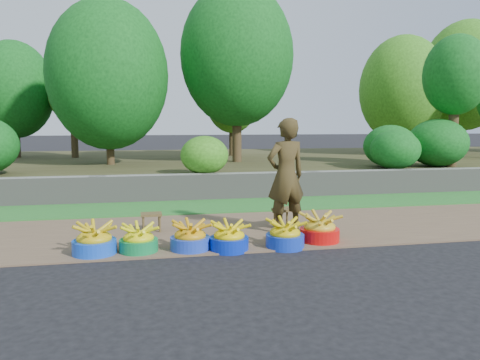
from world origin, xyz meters
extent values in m
plane|color=black|center=(0.00, 0.00, 0.00)|extent=(120.00, 120.00, 0.00)
cube|color=brown|center=(0.00, 1.25, 0.01)|extent=(80.00, 2.50, 0.02)
cube|color=#287329|center=(0.00, 3.25, 0.02)|extent=(80.00, 1.50, 0.04)
cube|color=gray|center=(0.00, 4.10, 0.28)|extent=(80.00, 0.35, 0.55)
cube|color=#3B391D|center=(0.00, 9.00, 0.25)|extent=(80.00, 10.00, 0.50)
cylinder|color=#3F301B|center=(1.58, 10.07, 1.17)|extent=(0.20, 0.20, 1.33)
ellipsoid|color=#39831C|center=(1.58, 10.07, 2.37)|extent=(1.77, 1.77, 2.22)
cylinder|color=#3F301B|center=(10.26, 9.99, 1.43)|extent=(0.25, 0.25, 1.86)
ellipsoid|color=#39831C|center=(10.26, 9.99, 3.32)|extent=(3.20, 3.20, 3.99)
cylinder|color=#3F301B|center=(-2.20, 7.36, 1.20)|extent=(0.20, 0.20, 1.40)
ellipsoid|color=#115D19|center=(-2.20, 7.36, 2.84)|extent=(3.11, 3.11, 3.89)
cylinder|color=#3F301B|center=(1.26, 7.60, 1.51)|extent=(0.26, 0.26, 2.01)
ellipsoid|color=#115D19|center=(1.26, 7.60, 3.46)|extent=(3.14, 3.14, 3.92)
cylinder|color=#3F301B|center=(6.29, 5.05, 1.40)|extent=(0.24, 0.24, 1.80)
ellipsoid|color=#115D19|center=(6.29, 5.05, 2.78)|extent=(1.58, 1.58, 1.98)
cylinder|color=#3F301B|center=(-3.49, 10.21, 1.28)|extent=(0.22, 0.22, 1.56)
ellipsoid|color=#39831C|center=(-3.49, 10.21, 2.50)|extent=(1.48, 1.48, 1.85)
cylinder|color=#3F301B|center=(-5.30, 10.58, 1.20)|extent=(0.21, 0.21, 1.41)
ellipsoid|color=#115D19|center=(-5.30, 10.58, 2.64)|extent=(2.44, 2.44, 3.05)
cylinder|color=#3F301B|center=(7.46, 9.50, 1.18)|extent=(0.20, 0.20, 1.36)
ellipsoid|color=#39831C|center=(7.46, 9.50, 2.74)|extent=(2.95, 2.95, 3.69)
ellipsoid|color=#115D19|center=(5.93, 5.14, 1.10)|extent=(1.49, 1.49, 1.19)
ellipsoid|color=#115D19|center=(4.51, 4.67, 0.97)|extent=(1.17, 1.17, 0.94)
ellipsoid|color=#39831C|center=(-0.05, 4.50, 0.91)|extent=(1.03, 1.03, 0.82)
ellipsoid|color=#115D19|center=(4.69, 5.24, 1.02)|extent=(1.31, 1.31, 1.05)
cylinder|color=blue|center=(-1.91, 0.30, 0.09)|extent=(0.52, 0.52, 0.19)
ellipsoid|color=#C0A10F|center=(-1.91, 0.30, 0.24)|extent=(0.46, 0.46, 0.30)
cylinder|color=#10793C|center=(-1.39, 0.31, 0.08)|extent=(0.47, 0.47, 0.17)
ellipsoid|color=yellow|center=(-1.39, 0.31, 0.22)|extent=(0.41, 0.41, 0.27)
cylinder|color=#1D3DBF|center=(-0.76, 0.27, 0.09)|extent=(0.50, 0.50, 0.18)
ellipsoid|color=#C3890C|center=(-0.76, 0.27, 0.23)|extent=(0.44, 0.44, 0.28)
cylinder|color=#0926B5|center=(-0.28, 0.19, 0.09)|extent=(0.48, 0.48, 0.17)
ellipsoid|color=yellow|center=(-0.28, 0.19, 0.22)|extent=(0.43, 0.43, 0.28)
cylinder|color=#1232B5|center=(0.44, 0.17, 0.09)|extent=(0.49, 0.49, 0.18)
ellipsoid|color=gold|center=(0.44, 0.17, 0.23)|extent=(0.43, 0.43, 0.28)
cylinder|color=red|center=(0.98, 0.35, 0.09)|extent=(0.53, 0.53, 0.19)
ellipsoid|color=gold|center=(0.98, 0.35, 0.24)|extent=(0.46, 0.46, 0.30)
cube|color=#4F4021|center=(-1.22, 1.37, 0.27)|extent=(0.31, 0.24, 0.04)
cylinder|color=#4F4021|center=(-1.34, 1.29, 0.14)|extent=(0.03, 0.03, 0.23)
cylinder|color=#4F4021|center=(-1.10, 1.30, 0.14)|extent=(0.03, 0.03, 0.23)
cylinder|color=#4F4021|center=(-1.34, 1.45, 0.14)|extent=(0.03, 0.03, 0.23)
cylinder|color=#4F4021|center=(-1.11, 1.46, 0.14)|extent=(0.03, 0.03, 0.23)
cube|color=#4F4021|center=(0.77, 1.30, 0.28)|extent=(0.38, 0.34, 0.04)
cylinder|color=#4F4021|center=(0.69, 1.18, 0.14)|extent=(0.03, 0.03, 0.24)
cylinder|color=#4F4021|center=(0.92, 1.27, 0.14)|extent=(0.03, 0.03, 0.24)
cylinder|color=#4F4021|center=(0.63, 1.34, 0.14)|extent=(0.03, 0.03, 0.24)
cylinder|color=#4F4021|center=(0.85, 1.42, 0.14)|extent=(0.03, 0.03, 0.24)
imported|color=black|center=(0.68, 0.95, 0.84)|extent=(0.67, 0.52, 1.64)
camera|label=1|loc=(-1.27, -5.43, 1.58)|focal=35.00mm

